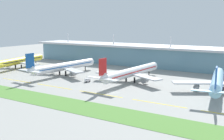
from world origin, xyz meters
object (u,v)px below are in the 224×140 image
(airliner_far_middle, at_px, (217,81))
(airliner_nearest, at_px, (19,61))
(airliner_center, at_px, (132,72))
(airliner_near_middle, at_px, (64,66))
(baggage_cart, at_px, (87,80))

(airliner_far_middle, bearing_deg, airliner_nearest, -179.35)
(airliner_center, bearing_deg, airliner_near_middle, -174.61)
(airliner_near_middle, height_order, baggage_cart, airliner_near_middle)
(airliner_center, distance_m, airliner_far_middle, 53.54)
(airliner_far_middle, relative_size, baggage_cart, 17.27)
(airliner_center, xyz_separation_m, airliner_far_middle, (53.54, 0.15, -0.00))
(airliner_near_middle, bearing_deg, airliner_center, 5.39)
(airliner_nearest, bearing_deg, airliner_far_middle, 0.65)
(airliner_nearest, relative_size, airliner_far_middle, 0.94)
(airliner_nearest, distance_m, airliner_near_middle, 53.09)
(airliner_near_middle, bearing_deg, airliner_nearest, 176.31)
(airliner_nearest, relative_size, airliner_near_middle, 0.94)
(baggage_cart, bearing_deg, airliner_nearest, 170.19)
(airliner_near_middle, height_order, airliner_center, same)
(airliner_near_middle, xyz_separation_m, airliner_far_middle, (107.40, 5.24, -0.00))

